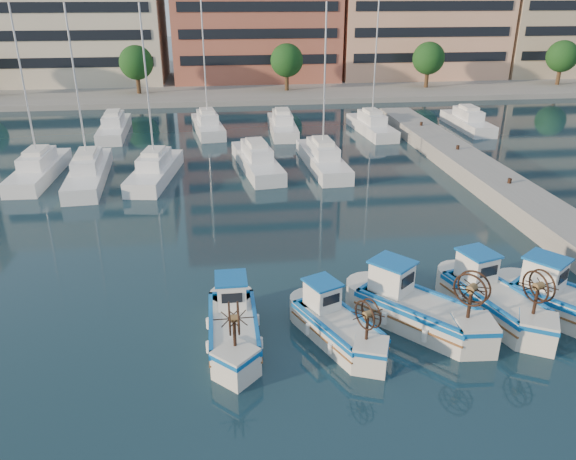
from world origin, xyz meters
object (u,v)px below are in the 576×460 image
object	(u,v)px
fishing_boat_b	(336,323)
fishing_boat_e	(570,303)
fishing_boat_a	(233,324)
fishing_boat_c	(415,307)
fishing_boat_d	(493,297)

from	to	relation	value
fishing_boat_b	fishing_boat_e	distance (m)	9.44
fishing_boat_a	fishing_boat_c	distance (m)	7.11
fishing_boat_b	fishing_boat_a	bearing A→B (deg)	150.67
fishing_boat_c	fishing_boat_e	bearing A→B (deg)	-45.13
fishing_boat_b	fishing_boat_e	size ratio (longest dim) A/B	0.87
fishing_boat_a	fishing_boat_b	bearing A→B (deg)	-5.62
fishing_boat_a	fishing_boat_b	xyz separation A→B (m)	(3.85, -0.36, -0.05)
fishing_boat_c	fishing_boat_a	bearing A→B (deg)	140.84
fishing_boat_c	fishing_boat_d	world-z (taller)	fishing_boat_c
fishing_boat_b	fishing_boat_d	distance (m)	6.70
fishing_boat_c	fishing_boat_d	size ratio (longest dim) A/B	1.00
fishing_boat_b	fishing_boat_c	distance (m)	3.31
fishing_boat_a	fishing_boat_d	size ratio (longest dim) A/B	0.90
fishing_boat_b	fishing_boat_d	world-z (taller)	fishing_boat_d
fishing_boat_e	fishing_boat_c	bearing A→B (deg)	138.54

